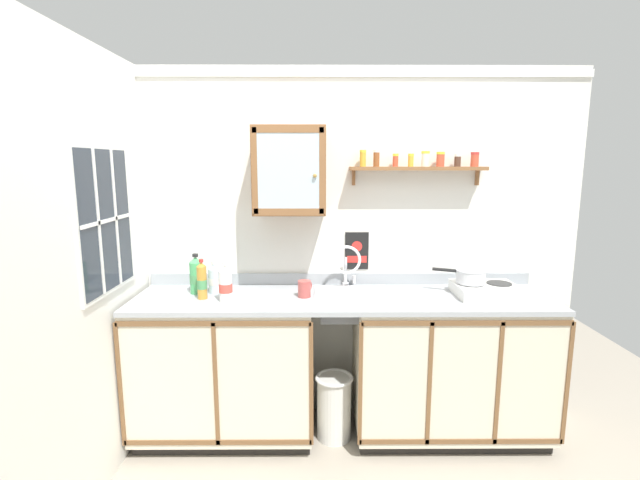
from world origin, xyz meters
The scene contains 20 objects.
floor centered at (0.00, 0.00, 0.00)m, with size 5.67×5.67×0.00m, color #9E9384.
back_wall centered at (0.00, 0.70, 1.21)m, with size 3.27×0.07×2.41m.
side_wall_left centered at (-1.36, -0.26, 1.20)m, with size 0.05×3.48×2.41m, color silver.
lower_cabinet_run centered at (-0.76, 0.38, 0.46)m, with size 1.15×0.60×0.92m.
lower_cabinet_run_right centered at (0.70, 0.38, 0.46)m, with size 1.25×0.60×0.92m.
countertop centered at (0.00, 0.38, 0.93)m, with size 2.63×0.62×0.03m, color #9EA3A8.
backsplash centered at (0.00, 0.67, 0.99)m, with size 2.63×0.02×0.08m, color #9EA3A8.
sink centered at (0.06, 0.42, 0.93)m, with size 0.48×0.45×0.43m.
hot_plate_stove centered at (0.92, 0.40, 0.98)m, with size 0.39×0.33×0.08m.
saucepan centered at (0.82, 0.42, 1.07)m, with size 0.32×0.20×0.09m.
bottle_water_clear_0 centered at (-0.83, 0.46, 1.04)m, with size 0.07×0.07×0.21m.
bottle_soda_green_1 centered at (-0.94, 0.46, 1.06)m, with size 0.08×0.08×0.26m.
bottle_juice_amber_2 centered at (-0.88, 0.34, 1.06)m, with size 0.06×0.06×0.25m.
bottle_opaque_white_3 centered at (-0.72, 0.28, 1.06)m, with size 0.08×0.08×0.25m.
mug centered at (-0.24, 0.37, 1.00)m, with size 0.09×0.11×0.11m.
wall_cabinet centered at (-0.33, 0.53, 1.74)m, with size 0.46×0.32×0.55m.
spice_shelf centered at (0.51, 0.61, 1.77)m, with size 0.89×0.14×0.23m.
warning_sign centered at (0.11, 0.67, 1.18)m, with size 0.16×0.01×0.26m.
window centered at (-1.33, 0.09, 1.47)m, with size 0.03×0.62×0.82m.
trash_bin centered at (-0.05, 0.33, 0.22)m, with size 0.25×0.25×0.43m.
Camera 1 is at (-0.16, -2.38, 1.78)m, focal length 25.27 mm.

